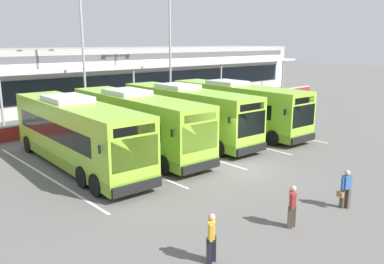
{
  "coord_description": "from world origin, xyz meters",
  "views": [
    {
      "loc": [
        -15.75,
        -13.5,
        6.69
      ],
      "look_at": [
        -0.82,
        3.0,
        1.6
      ],
      "focal_mm": 37.11,
      "sensor_mm": 36.0,
      "label": 1
    }
  ],
  "objects_px": {
    "coach_bus_left_centre": "(136,124)",
    "lamp_post_centre": "(83,47)",
    "coach_bus_leftmost": "(77,134)",
    "coach_bus_centre": "(186,114)",
    "coach_bus_right_centre": "(236,108)",
    "lamp_post_east": "(170,46)",
    "pedestrian_child": "(211,236)",
    "pedestrian_in_dark_coat": "(292,205)",
    "pedestrian_with_handbag": "(346,188)"
  },
  "relations": [
    {
      "from": "coach_bus_right_centre",
      "to": "lamp_post_centre",
      "type": "distance_m",
      "value": 13.53
    },
    {
      "from": "pedestrian_in_dark_coat",
      "to": "pedestrian_child",
      "type": "distance_m",
      "value": 3.88
    },
    {
      "from": "coach_bus_left_centre",
      "to": "lamp_post_east",
      "type": "xyz_separation_m",
      "value": [
        10.54,
        9.61,
        4.5
      ]
    },
    {
      "from": "coach_bus_left_centre",
      "to": "pedestrian_with_handbag",
      "type": "relative_size",
      "value": 7.56
    },
    {
      "from": "pedestrian_with_handbag",
      "to": "pedestrian_child",
      "type": "relative_size",
      "value": 1.0
    },
    {
      "from": "coach_bus_centre",
      "to": "pedestrian_child",
      "type": "xyz_separation_m",
      "value": [
        -9.95,
        -12.46,
        -0.91
      ]
    },
    {
      "from": "coach_bus_centre",
      "to": "pedestrian_child",
      "type": "relative_size",
      "value": 7.56
    },
    {
      "from": "lamp_post_centre",
      "to": "coach_bus_leftmost",
      "type": "bearing_deg",
      "value": -119.72
    },
    {
      "from": "coach_bus_leftmost",
      "to": "coach_bus_centre",
      "type": "distance_m",
      "value": 8.5
    },
    {
      "from": "coach_bus_right_centre",
      "to": "coach_bus_leftmost",
      "type": "bearing_deg",
      "value": -179.75
    },
    {
      "from": "coach_bus_leftmost",
      "to": "pedestrian_in_dark_coat",
      "type": "distance_m",
      "value": 12.37
    },
    {
      "from": "coach_bus_leftmost",
      "to": "pedestrian_in_dark_coat",
      "type": "xyz_separation_m",
      "value": [
        2.39,
        -12.11,
        -0.91
      ]
    },
    {
      "from": "coach_bus_leftmost",
      "to": "coach_bus_left_centre",
      "type": "bearing_deg",
      "value": 3.8
    },
    {
      "from": "pedestrian_in_dark_coat",
      "to": "pedestrian_child",
      "type": "relative_size",
      "value": 1.0
    },
    {
      "from": "coach_bus_centre",
      "to": "coach_bus_right_centre",
      "type": "distance_m",
      "value": 4.5
    },
    {
      "from": "lamp_post_east",
      "to": "coach_bus_right_centre",
      "type": "bearing_deg",
      "value": -99.52
    },
    {
      "from": "coach_bus_leftmost",
      "to": "pedestrian_with_handbag",
      "type": "xyz_separation_m",
      "value": [
        5.5,
        -12.56,
        -0.93
      ]
    },
    {
      "from": "coach_bus_leftmost",
      "to": "coach_bus_right_centre",
      "type": "height_order",
      "value": "same"
    },
    {
      "from": "coach_bus_left_centre",
      "to": "pedestrian_child",
      "type": "height_order",
      "value": "coach_bus_left_centre"
    },
    {
      "from": "pedestrian_child",
      "to": "lamp_post_east",
      "type": "bearing_deg",
      "value": 53.49
    },
    {
      "from": "lamp_post_east",
      "to": "coach_bus_leftmost",
      "type": "bearing_deg",
      "value": -145.87
    },
    {
      "from": "pedestrian_child",
      "to": "lamp_post_centre",
      "type": "relative_size",
      "value": 0.15
    },
    {
      "from": "coach_bus_left_centre",
      "to": "coach_bus_centre",
      "type": "distance_m",
      "value": 4.45
    },
    {
      "from": "pedestrian_child",
      "to": "pedestrian_with_handbag",
      "type": "bearing_deg",
      "value": -6.12
    },
    {
      "from": "coach_bus_centre",
      "to": "pedestrian_child",
      "type": "bearing_deg",
      "value": -128.61
    },
    {
      "from": "coach_bus_left_centre",
      "to": "lamp_post_centre",
      "type": "height_order",
      "value": "lamp_post_centre"
    },
    {
      "from": "pedestrian_with_handbag",
      "to": "lamp_post_centre",
      "type": "relative_size",
      "value": 0.15
    },
    {
      "from": "pedestrian_in_dark_coat",
      "to": "lamp_post_centre",
      "type": "relative_size",
      "value": 0.15
    },
    {
      "from": "pedestrian_with_handbag",
      "to": "pedestrian_child",
      "type": "distance_m",
      "value": 7.01
    },
    {
      "from": "lamp_post_centre",
      "to": "lamp_post_east",
      "type": "height_order",
      "value": "same"
    },
    {
      "from": "coach_bus_right_centre",
      "to": "coach_bus_centre",
      "type": "bearing_deg",
      "value": 172.4
    },
    {
      "from": "coach_bus_right_centre",
      "to": "lamp_post_east",
      "type": "distance_m",
      "value": 10.93
    },
    {
      "from": "pedestrian_with_handbag",
      "to": "lamp_post_east",
      "type": "distance_m",
      "value": 24.81
    },
    {
      "from": "coach_bus_right_centre",
      "to": "lamp_post_east",
      "type": "height_order",
      "value": "lamp_post_east"
    },
    {
      "from": "coach_bus_right_centre",
      "to": "pedestrian_child",
      "type": "height_order",
      "value": "coach_bus_right_centre"
    },
    {
      "from": "coach_bus_leftmost",
      "to": "lamp_post_east",
      "type": "relative_size",
      "value": 1.11
    },
    {
      "from": "coach_bus_right_centre",
      "to": "lamp_post_east",
      "type": "bearing_deg",
      "value": 80.48
    },
    {
      "from": "coach_bus_left_centre",
      "to": "coach_bus_right_centre",
      "type": "height_order",
      "value": "same"
    },
    {
      "from": "lamp_post_centre",
      "to": "lamp_post_east",
      "type": "relative_size",
      "value": 1.0
    },
    {
      "from": "pedestrian_child",
      "to": "lamp_post_centre",
      "type": "distance_m",
      "value": 24.6
    },
    {
      "from": "coach_bus_centre",
      "to": "coach_bus_right_centre",
      "type": "xyz_separation_m",
      "value": [
        4.46,
        -0.59,
        0.0
      ]
    },
    {
      "from": "coach_bus_left_centre",
      "to": "pedestrian_child",
      "type": "bearing_deg",
      "value": -114.54
    },
    {
      "from": "coach_bus_leftmost",
      "to": "coach_bus_centre",
      "type": "bearing_deg",
      "value": 4.4
    },
    {
      "from": "coach_bus_centre",
      "to": "pedestrian_in_dark_coat",
      "type": "relative_size",
      "value": 7.56
    },
    {
      "from": "coach_bus_centre",
      "to": "coach_bus_left_centre",
      "type": "bearing_deg",
      "value": -175.06
    },
    {
      "from": "coach_bus_leftmost",
      "to": "pedestrian_child",
      "type": "bearing_deg",
      "value": -97.13
    },
    {
      "from": "coach_bus_leftmost",
      "to": "pedestrian_child",
      "type": "relative_size",
      "value": 7.56
    },
    {
      "from": "lamp_post_centre",
      "to": "lamp_post_east",
      "type": "bearing_deg",
      "value": -7.06
    },
    {
      "from": "coach_bus_leftmost",
      "to": "coach_bus_right_centre",
      "type": "relative_size",
      "value": 1.0
    },
    {
      "from": "coach_bus_right_centre",
      "to": "pedestrian_child",
      "type": "xyz_separation_m",
      "value": [
        -14.41,
        -11.86,
        -0.91
      ]
    }
  ]
}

